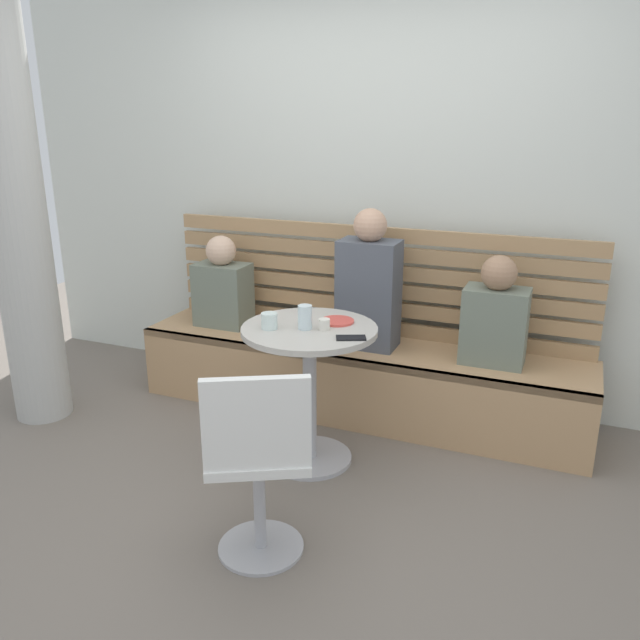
# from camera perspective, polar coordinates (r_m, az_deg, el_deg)

# --- Properties ---
(ground) EXTENTS (8.00, 8.00, 0.00)m
(ground) POSITION_cam_1_polar(r_m,az_deg,el_deg) (3.03, -4.69, -17.34)
(ground) COLOR #70665B
(back_wall) EXTENTS (5.20, 0.10, 2.90)m
(back_wall) POSITION_cam_1_polar(r_m,az_deg,el_deg) (4.01, 5.75, 13.59)
(back_wall) COLOR silver
(back_wall) RESTS_ON ground
(concrete_pillar) EXTENTS (0.32, 0.32, 2.80)m
(concrete_pillar) POSITION_cam_1_polar(r_m,az_deg,el_deg) (3.94, -25.76, 11.15)
(concrete_pillar) COLOR #B2B2AD
(concrete_pillar) RESTS_ON ground
(booth_bench) EXTENTS (2.70, 0.52, 0.44)m
(booth_bench) POSITION_cam_1_polar(r_m,az_deg,el_deg) (3.89, 3.28, -5.20)
(booth_bench) COLOR tan
(booth_bench) RESTS_ON ground
(booth_backrest) EXTENTS (2.65, 0.04, 0.67)m
(booth_backrest) POSITION_cam_1_polar(r_m,az_deg,el_deg) (3.93, 4.59, 3.58)
(booth_backrest) COLOR #A68157
(booth_backrest) RESTS_ON booth_bench
(cafe_table) EXTENTS (0.68, 0.68, 0.74)m
(cafe_table) POSITION_cam_1_polar(r_m,az_deg,el_deg) (3.24, -0.94, -4.35)
(cafe_table) COLOR #ADADB2
(cafe_table) RESTS_ON ground
(white_chair) EXTENTS (0.54, 0.54, 0.85)m
(white_chair) POSITION_cam_1_polar(r_m,az_deg,el_deg) (2.56, -5.55, -12.19)
(white_chair) COLOR #ADADB2
(white_chair) RESTS_ON ground
(person_adult) EXTENTS (0.34, 0.22, 0.81)m
(person_adult) POSITION_cam_1_polar(r_m,az_deg,el_deg) (3.69, 4.37, 3.06)
(person_adult) COLOR #4C515B
(person_adult) RESTS_ON booth_bench
(person_child_left) EXTENTS (0.34, 0.22, 0.58)m
(person_child_left) POSITION_cam_1_polar(r_m,az_deg,el_deg) (4.13, -8.67, 2.96)
(person_child_left) COLOR slate
(person_child_left) RESTS_ON booth_bench
(person_child_middle) EXTENTS (0.34, 0.22, 0.60)m
(person_child_middle) POSITION_cam_1_polar(r_m,az_deg,el_deg) (3.57, 15.35, 0.28)
(person_child_middle) COLOR slate
(person_child_middle) RESTS_ON booth_bench
(cup_espresso_small) EXTENTS (0.06, 0.06, 0.05)m
(cup_espresso_small) POSITION_cam_1_polar(r_m,az_deg,el_deg) (3.12, 0.38, -0.38)
(cup_espresso_small) COLOR silver
(cup_espresso_small) RESTS_ON cafe_table
(cup_glass_short) EXTENTS (0.08, 0.08, 0.08)m
(cup_glass_short) POSITION_cam_1_polar(r_m,az_deg,el_deg) (3.14, -4.54, -0.08)
(cup_glass_short) COLOR silver
(cup_glass_short) RESTS_ON cafe_table
(cup_glass_tall) EXTENTS (0.07, 0.07, 0.12)m
(cup_glass_tall) POSITION_cam_1_polar(r_m,az_deg,el_deg) (3.12, -1.35, 0.25)
(cup_glass_tall) COLOR silver
(cup_glass_tall) RESTS_ON cafe_table
(plate_small) EXTENTS (0.17, 0.17, 0.01)m
(plate_small) POSITION_cam_1_polar(r_m,az_deg,el_deg) (3.24, 1.55, -0.10)
(plate_small) COLOR #DB4C42
(plate_small) RESTS_ON cafe_table
(phone_on_table) EXTENTS (0.16, 0.12, 0.01)m
(phone_on_table) POSITION_cam_1_polar(r_m,az_deg,el_deg) (3.00, 2.78, -1.60)
(phone_on_table) COLOR black
(phone_on_table) RESTS_ON cafe_table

